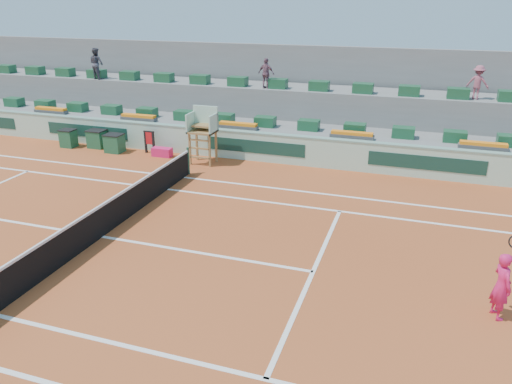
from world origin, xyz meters
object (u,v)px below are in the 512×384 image
(player_bag, at_px, (162,152))
(tennis_player, at_px, (502,285))
(umpire_chair, at_px, (203,127))
(drink_cooler_a, at_px, (114,143))

(player_bag, relative_size, tennis_player, 0.39)
(player_bag, xyz_separation_m, umpire_chair, (2.15, -0.20, 1.35))
(player_bag, distance_m, tennis_player, 15.30)
(umpire_chair, bearing_deg, player_bag, 174.73)
(tennis_player, bearing_deg, drink_cooler_a, 151.69)
(drink_cooler_a, bearing_deg, tennis_player, -28.31)
(player_bag, height_order, umpire_chair, umpire_chair)
(umpire_chair, distance_m, tennis_player, 13.43)
(drink_cooler_a, xyz_separation_m, tennis_player, (15.21, -8.19, 0.38))
(player_bag, relative_size, umpire_chair, 0.37)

